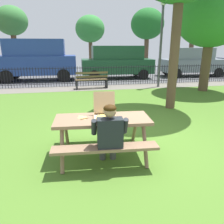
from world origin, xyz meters
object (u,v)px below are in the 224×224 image
pizza_slice_on_table (83,117)px  far_tree_midleft (12,22)px  park_bench_center (92,80)px  adult_at_table (109,134)px  parked_car_right (117,61)px  lamp_post_walkway (161,36)px  picnic_table_foreground (103,127)px  parked_car_far_right (192,62)px  far_tree_midright (147,25)px  tree_by_fence (212,14)px  pizza_box_open (105,113)px  parked_car_center (37,59)px  far_tree_right (194,23)px  far_tree_center (90,29)px

pizza_slice_on_table → far_tree_midleft: far_tree_midleft is taller
park_bench_center → far_tree_midleft: far_tree_midleft is taller
pizza_slice_on_table → park_bench_center: size_ratio=0.16×
adult_at_table → parked_car_right: (2.48, 10.84, 0.44)m
pizza_slice_on_table → lamp_post_walkway: bearing=57.0°
picnic_table_foreground → parked_car_far_right: parked_car_far_right is taller
parked_car_right → far_tree_midright: 7.14m
pizza_slice_on_table → far_tree_midleft: 16.48m
pizza_slice_on_table → tree_by_fence: 8.54m
adult_at_table → parked_car_far_right: (7.90, 10.84, 0.35)m
parked_car_right → far_tree_midright: size_ratio=0.89×
pizza_slice_on_table → parked_car_right: parked_car_right is taller
adult_at_table → tree_by_fence: bearing=46.3°
pizza_box_open → parked_car_center: size_ratio=0.12×
lamp_post_walkway → far_tree_right: size_ratio=0.75×
lamp_post_walkway → far_tree_midright: size_ratio=0.80×
adult_at_table → far_tree_midright: size_ratio=0.23×
parked_car_center → parked_car_right: 5.03m
pizza_box_open → adult_at_table: bearing=-91.0°
parked_car_center → tree_by_fence: bearing=-30.7°
parked_car_center → far_tree_midright: (8.90, 5.32, 2.56)m
parked_car_right → far_tree_right: bearing=32.5°
parked_car_right → far_tree_center: bearing=102.6°
adult_at_table → far_tree_center: 16.44m
far_tree_center → far_tree_right: far_tree_right is taller
picnic_table_foreground → far_tree_center: (1.33, 15.66, 2.80)m
lamp_post_walkway → tree_by_fence: 2.37m
far_tree_midleft → picnic_table_foreground: bearing=-72.8°
lamp_post_walkway → tree_by_fence: (1.72, -1.37, 0.88)m
parked_car_right → adult_at_table: bearing=-102.9°
picnic_table_foreground → parked_car_right: parked_car_right is taller
picnic_table_foreground → parked_car_right: bearing=76.3°
park_bench_center → far_tree_midleft: bearing=121.6°
far_tree_midleft → lamp_post_walkway: bearing=-45.0°
park_bench_center → far_tree_midleft: (-5.33, 8.66, 3.45)m
parked_car_right → far_tree_midleft: far_tree_midleft is taller
pizza_slice_on_table → lamp_post_walkway: size_ratio=0.06×
lamp_post_walkway → tree_by_fence: size_ratio=0.85×
parked_car_far_right → far_tree_center: bearing=141.1°
picnic_table_foreground → far_tree_right: bearing=55.2°
tree_by_fence → far_tree_midleft: far_tree_midleft is taller
pizza_box_open → far_tree_right: 19.25m
far_tree_midleft → far_tree_right: 15.71m
lamp_post_walkway → picnic_table_foreground: bearing=-120.4°
adult_at_table → far_tree_midleft: 17.18m
picnic_table_foreground → far_tree_center: bearing=85.1°
parked_car_center → far_tree_midright: far_tree_midright is taller
tree_by_fence → far_tree_midleft: 14.69m
picnic_table_foreground → adult_at_table: bearing=-85.1°
far_tree_center → picnic_table_foreground: bearing=-94.9°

